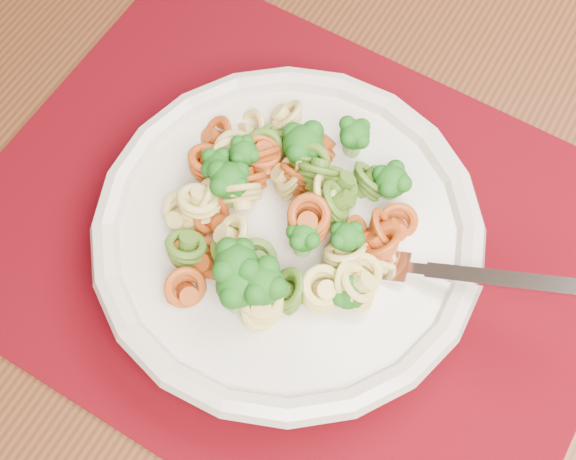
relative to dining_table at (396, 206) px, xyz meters
The scene contains 5 objects.
dining_table is the anchor object (origin of this frame).
placemat 0.17m from the dining_table, 102.01° to the right, with size 0.46×0.36×0.00m, color #4C0308.
pasta_bowl 0.20m from the dining_table, 98.90° to the right, with size 0.27×0.27×0.05m.
pasta_broccoli_heap 0.21m from the dining_table, 98.90° to the right, with size 0.23×0.23×0.06m, color #D2C567, non-canonical shape.
fork 0.20m from the dining_table, 67.59° to the right, with size 0.19×0.02×0.01m, color silver, non-canonical shape.
Camera 1 is at (-0.35, -0.06, 1.25)m, focal length 50.00 mm.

